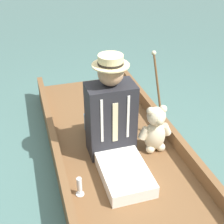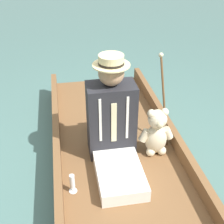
% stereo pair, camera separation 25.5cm
% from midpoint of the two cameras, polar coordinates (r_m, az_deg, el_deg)
% --- Properties ---
extents(ground_plane, '(16.00, 16.00, 0.00)m').
position_cam_midpoint_polar(ground_plane, '(2.83, -0.93, -10.93)').
color(ground_plane, '#476B66').
extents(punt_boat, '(1.13, 3.20, 0.28)m').
position_cam_midpoint_polar(punt_boat, '(2.77, -0.94, -9.65)').
color(punt_boat, brown).
rests_on(punt_boat, ground_plane).
extents(seat_cushion, '(0.40, 0.28, 0.18)m').
position_cam_midpoint_polar(seat_cushion, '(2.99, -3.28, -2.56)').
color(seat_cushion, teal).
rests_on(seat_cushion, punt_boat).
extents(seated_person, '(0.40, 0.79, 0.91)m').
position_cam_midpoint_polar(seated_person, '(2.57, -2.56, -2.37)').
color(seated_person, white).
rests_on(seated_person, punt_boat).
extents(teddy_bear, '(0.31, 0.18, 0.45)m').
position_cam_midpoint_polar(teddy_bear, '(2.73, 5.29, -3.37)').
color(teddy_bear, beige).
rests_on(teddy_bear, punt_boat).
extents(wine_glass, '(0.06, 0.06, 0.16)m').
position_cam_midpoint_polar(wine_glass, '(2.40, -9.11, -13.26)').
color(wine_glass, silver).
rests_on(wine_glass, punt_boat).
extents(walking_cane, '(0.04, 0.40, 0.76)m').
position_cam_midpoint_polar(walking_cane, '(2.89, 5.92, 4.21)').
color(walking_cane, brown).
rests_on(walking_cane, punt_boat).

